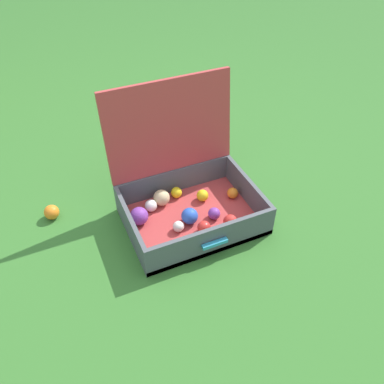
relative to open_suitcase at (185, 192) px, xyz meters
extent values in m
plane|color=#336B28|center=(-0.04, -0.05, -0.12)|extent=(16.00, 16.00, 0.00)
cube|color=#B23838|center=(0.01, -0.06, -0.11)|extent=(0.57, 0.42, 0.03)
cube|color=#4C5156|center=(-0.27, -0.06, -0.05)|extent=(0.02, 0.42, 0.15)
cube|color=#4C5156|center=(0.28, -0.06, -0.05)|extent=(0.02, 0.42, 0.15)
cube|color=#4C5156|center=(0.01, -0.27, -0.05)|extent=(0.54, 0.02, 0.15)
cube|color=#4C5156|center=(0.01, 0.14, -0.05)|extent=(0.54, 0.02, 0.15)
cube|color=#B23838|center=(0.01, 0.17, 0.23)|extent=(0.57, 0.07, 0.42)
cube|color=teal|center=(0.01, -0.29, -0.04)|extent=(0.11, 0.02, 0.02)
sphere|color=purple|center=(0.09, -0.11, -0.07)|extent=(0.05, 0.05, 0.05)
sphere|color=red|center=(0.13, -0.18, -0.07)|extent=(0.06, 0.06, 0.06)
sphere|color=#D1B784|center=(-0.05, -0.22, -0.07)|extent=(0.05, 0.05, 0.05)
sphere|color=blue|center=(-0.02, -0.09, -0.06)|extent=(0.07, 0.07, 0.07)
sphere|color=yellow|center=(0.10, 0.02, -0.07)|extent=(0.05, 0.05, 0.05)
sphere|color=yellow|center=(0.00, 0.09, -0.07)|extent=(0.05, 0.05, 0.05)
sphere|color=white|center=(-0.08, -0.11, -0.08)|extent=(0.05, 0.05, 0.05)
sphere|color=red|center=(0.02, -0.17, -0.07)|extent=(0.06, 0.06, 0.06)
sphere|color=#D1B784|center=(-0.08, 0.07, -0.06)|extent=(0.08, 0.08, 0.08)
sphere|color=orange|center=(0.23, -0.02, -0.07)|extent=(0.05, 0.05, 0.05)
sphere|color=white|center=(-0.14, 0.05, -0.07)|extent=(0.06, 0.06, 0.06)
sphere|color=purple|center=(-0.22, 0.00, -0.06)|extent=(0.08, 0.08, 0.08)
sphere|color=orange|center=(-0.56, 0.21, -0.09)|extent=(0.07, 0.07, 0.07)
camera|label=1|loc=(-0.51, -1.22, 1.16)|focal=37.52mm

